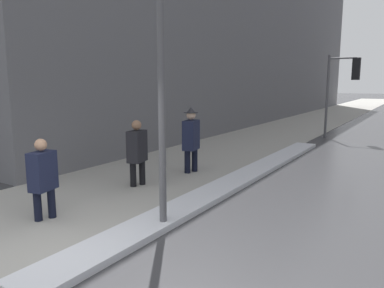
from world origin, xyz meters
The scene contains 9 objects.
ground_plane centered at (0.00, 0.00, 0.00)m, with size 160.00×160.00×0.00m, color #38383A.
sidewalk_slab centered at (-2.00, 15.00, 0.01)m, with size 4.00×80.00×0.01m.
snow_bank_curb centered at (0.22, 5.20, 0.06)m, with size 0.72×12.00×0.11m.
building_facade_left centered at (-7.00, 20.00, 6.11)m, with size 6.00×36.00×12.21m.
lamp_post centered at (0.39, 1.83, 3.32)m, with size 0.28×0.28×5.65m.
traffic_light_near centered at (0.97, 13.93, 2.55)m, with size 1.31×0.32×3.54m.
pedestrian_in_glasses centered at (-1.60, 1.00, 0.81)m, with size 0.37×0.52×1.46m.
pedestrian_trailing centered at (-1.63, 3.56, 0.86)m, with size 0.40×0.56×1.56m.
pedestrian_nearside centered at (-1.27, 5.34, 0.97)m, with size 0.43×0.60×1.77m.
Camera 1 is at (3.99, -2.99, 2.44)m, focal length 35.00 mm.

